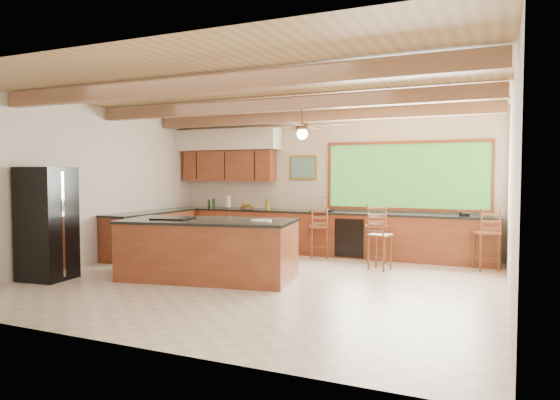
% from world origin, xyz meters
% --- Properties ---
extents(ground, '(7.20, 7.20, 0.00)m').
position_xyz_m(ground, '(0.00, 0.00, 0.00)').
color(ground, beige).
rests_on(ground, ground).
extents(room_shell, '(7.27, 6.54, 3.02)m').
position_xyz_m(room_shell, '(-0.17, 0.65, 2.21)').
color(room_shell, beige).
rests_on(room_shell, ground).
extents(counter_run, '(7.12, 3.10, 1.22)m').
position_xyz_m(counter_run, '(-0.82, 2.52, 0.46)').
color(counter_run, brown).
rests_on(counter_run, ground).
extents(island, '(2.96, 1.77, 0.99)m').
position_xyz_m(island, '(-0.87, -0.18, 0.49)').
color(island, brown).
rests_on(island, ground).
extents(refrigerator, '(0.78, 0.76, 1.82)m').
position_xyz_m(refrigerator, '(-3.22, -1.30, 0.91)').
color(refrigerator, black).
rests_on(refrigerator, ground).
extents(bar_stool_a, '(0.50, 0.51, 1.06)m').
position_xyz_m(bar_stool_a, '(0.10, 2.39, 0.63)').
color(bar_stool_a, brown).
rests_on(bar_stool_a, ground).
extents(bar_stool_b, '(0.45, 0.45, 1.03)m').
position_xyz_m(bar_stool_b, '(1.52, 1.63, 0.61)').
color(bar_stool_b, brown).
rests_on(bar_stool_b, ground).
extents(bar_stool_c, '(0.51, 0.51, 1.16)m').
position_xyz_m(bar_stool_c, '(1.28, 2.39, 0.68)').
color(bar_stool_c, brown).
rests_on(bar_stool_c, ground).
extents(bar_stool_d, '(0.53, 0.53, 1.11)m').
position_xyz_m(bar_stool_d, '(3.25, 2.39, 0.66)').
color(bar_stool_d, brown).
rests_on(bar_stool_d, ground).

